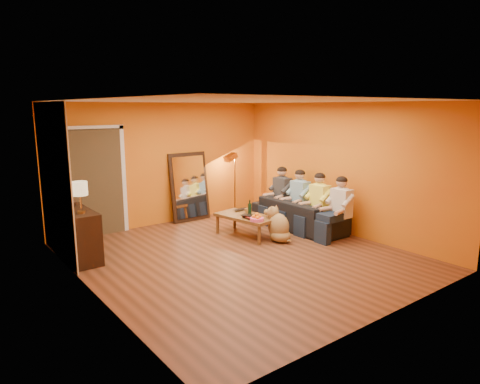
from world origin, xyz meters
TOP-DOWN VIEW (x-y plane):
  - room_shell at (0.00, 0.37)m, footprint 5.00×5.50m
  - white_accent at (-2.48, 1.75)m, footprint 0.02×1.90m
  - doorway_recess at (-1.50, 2.83)m, footprint 1.06×0.30m
  - door_jamb_left at (-2.07, 2.71)m, footprint 0.08×0.06m
  - door_jamb_right at (-0.93, 2.71)m, footprint 0.08×0.06m
  - door_header at (-1.50, 2.71)m, footprint 1.22×0.06m
  - mirror_frame at (0.55, 2.63)m, footprint 0.92×0.27m
  - mirror_glass at (0.55, 2.59)m, footprint 0.78×0.21m
  - sideboard at (-2.24, 1.55)m, footprint 0.44×1.18m
  - table_lamp at (-2.24, 1.25)m, footprint 0.24×0.24m
  - sofa at (2.00, 0.64)m, footprint 2.11×0.82m
  - coffee_table at (0.79, 0.88)m, footprint 0.82×1.31m
  - floor_lamp at (1.61, 2.35)m, footprint 0.32×0.27m
  - dog at (1.08, 0.26)m, footprint 0.50×0.65m
  - person_far_left at (2.13, -0.36)m, footprint 0.70×0.44m
  - person_mid_left at (2.13, 0.19)m, footprint 0.70×0.44m
  - person_mid_right at (2.13, 0.74)m, footprint 0.70×0.44m
  - person_far_right at (2.13, 1.29)m, footprint 0.70×0.44m
  - fruit_bowl at (0.69, 0.43)m, footprint 0.26×0.26m
  - wine_bottle at (0.84, 0.83)m, footprint 0.07×0.07m
  - tumbler at (0.91, 1.00)m, footprint 0.13×0.13m
  - laptop at (0.97, 1.23)m, footprint 0.36×0.25m
  - book_lower at (0.61, 0.68)m, footprint 0.23×0.28m
  - book_mid at (0.62, 0.69)m, footprint 0.21×0.27m
  - book_upper at (0.61, 0.67)m, footprint 0.23×0.26m
  - vase at (-2.24, 1.80)m, footprint 0.19×0.19m
  - flowers at (-2.24, 1.80)m, footprint 0.17×0.17m

SIDE VIEW (x-z plane):
  - coffee_table at x=0.79m, z-range 0.00..0.42m
  - sofa at x=2.00m, z-range 0.00..0.62m
  - dog at x=1.08m, z-range 0.00..0.68m
  - sideboard at x=-2.24m, z-range 0.00..0.85m
  - book_lower at x=0.61m, z-range 0.42..0.44m
  - laptop at x=0.97m, z-range 0.42..0.45m
  - book_mid at x=0.62m, z-range 0.44..0.46m
  - tumbler at x=0.91m, z-range 0.42..0.52m
  - book_upper at x=0.61m, z-range 0.46..0.48m
  - fruit_bowl at x=0.69m, z-range 0.42..0.58m
  - wine_bottle at x=0.84m, z-range 0.42..0.73m
  - person_far_left at x=2.13m, z-range 0.00..1.22m
  - person_mid_left at x=2.13m, z-range 0.00..1.22m
  - person_mid_right at x=2.13m, z-range 0.00..1.22m
  - person_far_right at x=2.13m, z-range 0.00..1.22m
  - floor_lamp at x=1.61m, z-range 0.00..1.44m
  - mirror_frame at x=0.55m, z-range 0.00..1.52m
  - mirror_glass at x=0.55m, z-range 0.09..1.43m
  - vase at x=-2.24m, z-range 0.85..1.05m
  - doorway_recess at x=-1.50m, z-range 0.00..2.10m
  - door_jamb_left at x=-2.07m, z-range -0.05..2.15m
  - door_jamb_right at x=-0.93m, z-range -0.05..2.15m
  - table_lamp at x=-2.24m, z-range 0.85..1.36m
  - flowers at x=-2.24m, z-range 0.97..1.36m
  - room_shell at x=0.00m, z-range 0.00..2.60m
  - white_accent at x=-2.48m, z-range 0.01..2.59m
  - door_header at x=-1.50m, z-range 2.08..2.16m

